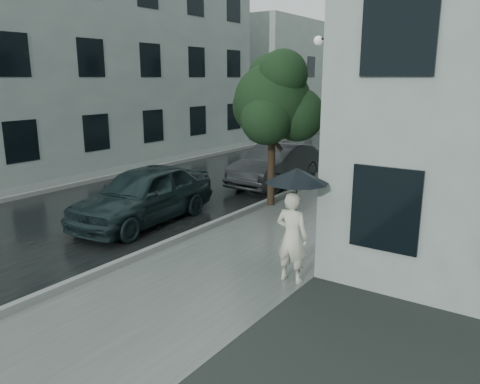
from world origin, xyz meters
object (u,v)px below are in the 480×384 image
Objects in this scene: pedestrian at (292,237)px; lamp_post at (325,102)px; street_tree at (274,101)px; car_near at (144,194)px; car_far at (277,164)px.

lamp_post is (-2.98, 7.95, 2.10)m from pedestrian.
street_tree is 4.69m from car_near.
lamp_post reaches higher than car_near.
street_tree is (-3.15, 4.66, 2.27)m from pedestrian.
pedestrian is at bearing -58.99° from lamp_post.
pedestrian is 0.39× the size of car_near.
pedestrian is at bearing -57.51° from car_far.
pedestrian reaches higher than car_near.
lamp_post reaches higher than street_tree.
street_tree reaches higher than car_far.
street_tree is at bearing -57.28° from pedestrian.
pedestrian is 0.34× the size of lamp_post.
car_far is at bearing 79.89° from car_near.
car_near reaches higher than car_far.
lamp_post is 2.79m from car_far.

